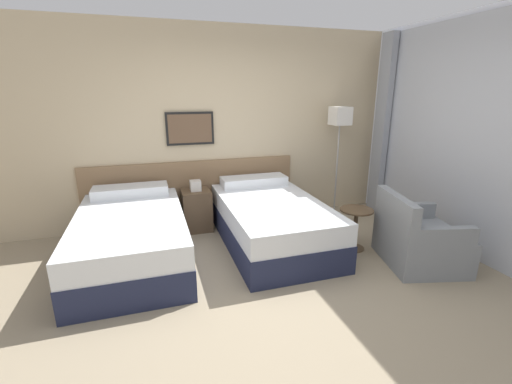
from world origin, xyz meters
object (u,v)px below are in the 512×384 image
Objects in this scene: floor_lamp at (340,124)px; bed_near_door at (132,238)px; bed_near_window at (271,221)px; side_table at (356,222)px; nightstand at (197,209)px; armchair at (418,241)px.

bed_near_door is at bearing -167.11° from floor_lamp.
bed_near_window is (1.64, 0.00, 0.00)m from bed_near_door.
bed_near_window is 1.81m from floor_lamp.
bed_near_door is 2.59m from side_table.
side_table is at bearing -27.29° from bed_near_window.
nightstand is at bearing 178.23° from floor_lamp.
nightstand reaches higher than side_table.
armchair reaches higher than bed_near_door.
nightstand is (-0.82, 0.73, 0.00)m from bed_near_window.
floor_lamp reaches higher than bed_near_door.
floor_lamp is (1.28, 0.67, 1.10)m from bed_near_window.
bed_near_window is at bearing 68.49° from armchair.
floor_lamp is (2.92, 0.67, 1.10)m from bed_near_door.
floor_lamp is 3.22× the size of side_table.
bed_near_door is 1.97× the size of armchair.
floor_lamp reaches higher than bed_near_window.
bed_near_window is 1.21× the size of floor_lamp.
bed_near_window is 1.97× the size of armchair.
armchair is (2.18, -1.72, -0.03)m from nightstand.
bed_near_door is 2.84× the size of nightstand.
armchair is at bearing -87.13° from floor_lamp.
armchair is at bearing -48.39° from side_table.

